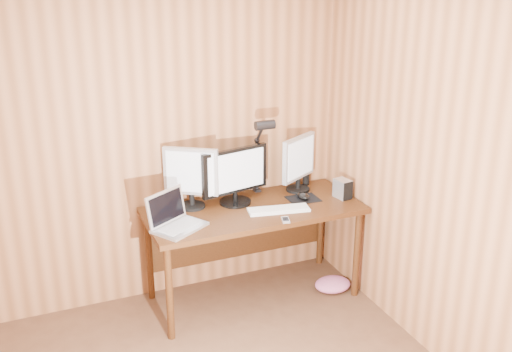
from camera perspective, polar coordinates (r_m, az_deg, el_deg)
room_shell at (r=2.57m, az=-5.52°, el=-9.00°), size 4.00×4.00×4.00m
desk at (r=4.56m, az=-0.60°, el=-4.15°), size 1.60×0.70×0.75m
monitor_center at (r=4.46m, az=-2.01°, el=0.06°), size 0.55×0.24×0.43m
monitor_left at (r=4.40m, az=-6.21°, el=0.02°), size 0.36×0.26×0.46m
monitor_right at (r=4.72m, az=4.09°, el=1.36°), size 0.36×0.23×0.45m
laptop at (r=4.16m, az=-7.82°, el=-4.07°), size 0.44×0.41×0.25m
keyboard at (r=4.40m, az=2.17°, el=-3.21°), size 0.47×0.22×0.02m
mousepad at (r=4.63m, az=4.51°, el=-2.19°), size 0.24×0.20×0.00m
mouse at (r=4.62m, az=4.51°, el=-1.93°), size 0.09×0.13×0.04m
hard_drive at (r=4.66m, az=8.26°, el=-1.21°), size 0.11×0.15×0.15m
phone at (r=4.24m, az=2.83°, el=-4.19°), size 0.08×0.11×0.01m
speaker at (r=4.91m, az=4.79°, el=-0.09°), size 0.05×0.05×0.13m
desk_lamp at (r=4.57m, az=0.50°, el=2.96°), size 0.15×0.22×0.66m
fabric_pile at (r=4.89m, az=7.31°, el=-10.20°), size 0.32×0.27×0.09m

